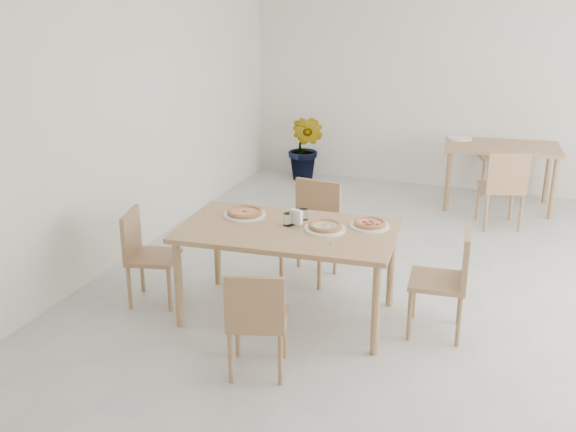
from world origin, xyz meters
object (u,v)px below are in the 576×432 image
(plate_margherita, at_px, (245,215))
(napkin_holder, at_px, (296,218))
(pizza_mushroom, at_px, (325,226))
(pizza_pepperoni, at_px, (370,223))
(chair_north, at_px, (313,223))
(potted_plant, at_px, (306,148))
(chair_south, at_px, (257,316))
(plate_empty, at_px, (460,138))
(tumbler_b, at_px, (303,214))
(plate_mushroom, at_px, (325,229))
(second_table, at_px, (501,154))
(plate_pepperoni, at_px, (370,226))
(tumbler_a, at_px, (288,219))
(main_table, at_px, (288,237))
(chair_west, at_px, (144,250))
(chair_back_s, at_px, (504,184))
(chair_east, at_px, (449,275))
(chair_back_n, at_px, (495,149))
(pizza_margherita, at_px, (245,212))

(plate_margherita, bearing_deg, napkin_holder, -7.72)
(pizza_mushroom, distance_m, pizza_pepperoni, 0.35)
(pizza_pepperoni, height_order, napkin_holder, napkin_holder)
(chair_north, bearing_deg, potted_plant, 115.68)
(chair_south, relative_size, plate_empty, 2.71)
(chair_north, bearing_deg, tumbler_b, -73.34)
(plate_mushroom, distance_m, second_table, 3.55)
(plate_margherita, relative_size, plate_pepperoni, 1.13)
(pizza_pepperoni, distance_m, tumbler_a, 0.63)
(plate_margherita, relative_size, napkin_holder, 2.73)
(main_table, relative_size, chair_west, 2.18)
(chair_south, relative_size, chair_back_s, 0.91)
(plate_margherita, distance_m, plate_empty, 3.68)
(plate_margherita, height_order, plate_empty, same)
(plate_pepperoni, bearing_deg, pizza_pepperoni, 0.00)
(chair_back_s, relative_size, plate_empty, 2.99)
(plate_mushroom, distance_m, napkin_holder, 0.25)
(second_table, bearing_deg, napkin_holder, -118.09)
(napkin_holder, height_order, second_table, napkin_holder)
(napkin_holder, bearing_deg, tumbler_b, 102.49)
(plate_empty, bearing_deg, plate_pepperoni, -95.20)
(chair_east, distance_m, chair_back_n, 4.04)
(plate_margherita, distance_m, pizza_mushroom, 0.71)
(chair_back_n, bearing_deg, plate_pepperoni, -119.22)
(chair_north, bearing_deg, main_table, -79.51)
(main_table, bearing_deg, napkin_holder, 64.58)
(tumbler_b, bearing_deg, chair_back_s, 59.72)
(plate_margherita, relative_size, pizza_mushroom, 1.00)
(chair_east, xyz_separation_m, pizza_margherita, (-1.65, 0.01, 0.29))
(napkin_holder, bearing_deg, chair_south, -68.84)
(plate_mushroom, bearing_deg, plate_empty, 80.20)
(plate_margherita, xyz_separation_m, pizza_pepperoni, (1.01, 0.09, 0.02))
(plate_margherita, xyz_separation_m, plate_pepperoni, (1.01, 0.09, 0.00))
(plate_pepperoni, relative_size, second_table, 0.22)
(chair_east, relative_size, plate_pepperoni, 2.76)
(chair_east, relative_size, plate_empty, 2.89)
(pizza_mushroom, bearing_deg, chair_south, -100.30)
(potted_plant, bearing_deg, tumbler_a, -73.54)
(plate_margherita, distance_m, chair_back_n, 4.39)
(plate_mushroom, height_order, chair_back_s, chair_back_s)
(pizza_mushroom, distance_m, tumbler_a, 0.30)
(pizza_margherita, relative_size, plate_empty, 1.29)
(tumbler_b, bearing_deg, pizza_mushroom, -35.67)
(pizza_pepperoni, xyz_separation_m, tumbler_b, (-0.54, -0.01, 0.01))
(main_table, xyz_separation_m, plate_margherita, (-0.43, 0.15, 0.08))
(chair_east, height_order, tumbler_a, tumbler_a)
(main_table, distance_m, pizza_margherita, 0.47)
(pizza_margherita, relative_size, potted_plant, 0.42)
(chair_back_s, distance_m, plate_empty, 1.12)
(chair_west, relative_size, second_table, 0.58)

